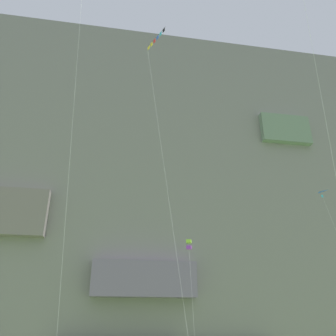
% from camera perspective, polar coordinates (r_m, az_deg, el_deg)
% --- Properties ---
extents(cliff_face, '(180.00, 33.25, 67.43)m').
position_cam_1_polar(cliff_face, '(83.04, -4.68, -2.73)').
color(cliff_face, slate).
rests_on(cliff_face, ground).
extents(kite_delta_low_left, '(3.33, 2.65, 18.10)m').
position_cam_1_polar(kite_delta_low_left, '(47.96, 24.32, -4.82)').
color(kite_delta_low_left, blue).
rests_on(kite_delta_low_left, ground).
extents(kite_banner_low_right, '(2.67, 7.53, 31.37)m').
position_cam_1_polar(kite_banner_low_right, '(37.61, -1.82, 18.18)').
color(kite_banner_low_right, black).
rests_on(kite_banner_low_right, ground).
extents(kite_box_front_field, '(1.06, 4.96, 12.25)m').
position_cam_1_polar(kite_box_front_field, '(42.58, 3.52, -12.70)').
color(kite_box_front_field, '#8CCC33').
rests_on(kite_box_front_field, ground).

